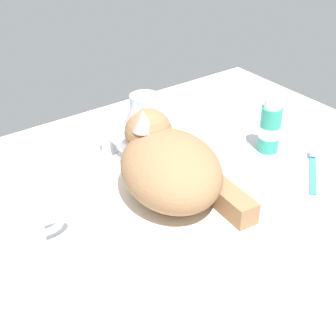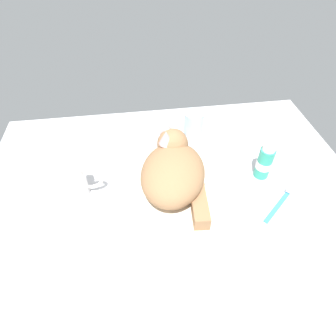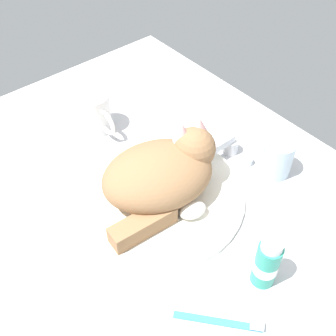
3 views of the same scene
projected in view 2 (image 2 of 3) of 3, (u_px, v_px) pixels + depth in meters
ground_plane at (173, 193)px, 81.96cm from camera, size 110.00×82.50×3.00cm
sink_basin at (173, 189)px, 80.55cm from camera, size 36.71×36.71×1.01cm
faucet at (164, 139)px, 93.19cm from camera, size 13.17×11.72×5.56cm
cat at (174, 169)px, 76.79cm from camera, size 23.17×29.55×14.59cm
coffee_mug at (73, 182)px, 76.44cm from camera, size 12.23×7.77×9.88cm
rinse_cup at (194, 124)px, 96.23cm from camera, size 6.64×6.64×8.75cm
toothpaste_bottle at (265, 162)px, 81.24cm from camera, size 4.42×4.42×11.84cm
toothbrush at (280, 202)px, 77.00cm from camera, size 12.29×10.71×1.60cm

